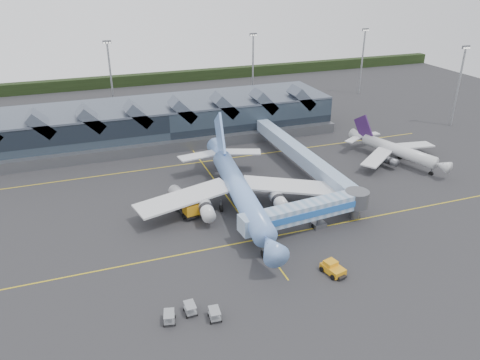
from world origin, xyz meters
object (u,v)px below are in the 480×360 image
object	(u,v)px
pushback_tug	(333,268)
regional_jet	(395,149)
fuel_truck	(183,200)
main_airliner	(238,188)
jet_bridge	(314,210)

from	to	relation	value
pushback_tug	regional_jet	bearing A→B (deg)	30.10
regional_jet	fuel_truck	world-z (taller)	regional_jet
fuel_truck	main_airliner	bearing A→B (deg)	-26.70
regional_jet	pushback_tug	xyz separation A→B (m)	(-35.89, -33.79, -2.12)
fuel_truck	pushback_tug	size ratio (longest dim) A/B	2.36
jet_bridge	fuel_truck	distance (m)	24.78
fuel_truck	pushback_tug	xyz separation A→B (m)	(16.57, -27.25, -1.13)
fuel_truck	pushback_tug	bearing A→B (deg)	-68.16
jet_bridge	pushback_tug	bearing A→B (deg)	-110.37
main_airliner	pushback_tug	world-z (taller)	main_airliner
regional_jet	pushback_tug	bearing A→B (deg)	-153.64
regional_jet	jet_bridge	world-z (taller)	regional_jet
regional_jet	jet_bridge	size ratio (longest dim) A/B	1.04
main_airliner	jet_bridge	distance (m)	15.15
main_airliner	fuel_truck	xyz separation A→B (m)	(-10.05, 3.12, -2.35)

